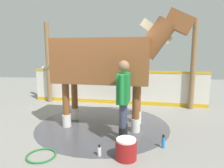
# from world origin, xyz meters

# --- Properties ---
(ground_plane) EXTENTS (16.00, 16.00, 0.02)m
(ground_plane) POSITION_xyz_m (0.00, 0.00, -0.01)
(ground_plane) COLOR gray
(wet_patch) EXTENTS (3.17, 3.17, 0.00)m
(wet_patch) POSITION_xyz_m (-0.31, 0.13, 0.00)
(wet_patch) COLOR #4C4C54
(wet_patch) RESTS_ON ground
(barrier_wall) EXTENTS (5.80, 0.73, 1.13)m
(barrier_wall) POSITION_xyz_m (-0.53, -1.89, 0.52)
(barrier_wall) COLOR silver
(barrier_wall) RESTS_ON ground
(roof_post_near) EXTENTS (0.16, 0.16, 2.69)m
(roof_post_near) POSITION_xyz_m (-2.85, -1.46, 1.35)
(roof_post_near) COLOR olive
(roof_post_near) RESTS_ON ground
(roof_post_far) EXTENTS (0.16, 0.16, 2.69)m
(roof_post_far) POSITION_xyz_m (1.82, -1.98, 1.35)
(roof_post_far) COLOR olive
(roof_post_far) RESTS_ON ground
(horse) EXTENTS (3.50, 1.22, 2.66)m
(horse) POSITION_xyz_m (-0.42, 0.14, 1.54)
(horse) COLOR brown
(horse) RESTS_ON ground
(handler) EXTENTS (0.27, 0.65, 1.60)m
(handler) POSITION_xyz_m (-0.82, 0.97, 0.92)
(handler) COLOR black
(handler) RESTS_ON ground
(wash_bucket) EXTENTS (0.36, 0.36, 0.35)m
(wash_bucket) POSITION_xyz_m (-0.89, 1.66, 0.17)
(wash_bucket) COLOR maroon
(wash_bucket) RESTS_ON ground
(bottle_shampoo) EXTENTS (0.06, 0.06, 0.19)m
(bottle_shampoo) POSITION_xyz_m (-0.43, 1.60, 0.09)
(bottle_shampoo) COLOR white
(bottle_shampoo) RESTS_ON ground
(bottle_spray) EXTENTS (0.06, 0.06, 0.26)m
(bottle_spray) POSITION_xyz_m (-1.57, 1.22, 0.12)
(bottle_spray) COLOR blue
(bottle_spray) RESTS_ON ground
(hose_coil) EXTENTS (0.51, 0.51, 0.03)m
(hose_coil) POSITION_xyz_m (0.56, 1.70, 0.02)
(hose_coil) COLOR #267233
(hose_coil) RESTS_ON ground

